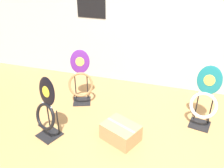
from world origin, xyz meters
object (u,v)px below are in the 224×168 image
toilet_seat_display_jazz_black (46,110)px  toilet_seat_display_purple_note (81,79)px  storage_box (121,132)px  toilet_seat_display_teal_sax (205,99)px

toilet_seat_display_jazz_black → toilet_seat_display_purple_note: bearing=84.7°
toilet_seat_display_purple_note → storage_box: size_ratio=1.52×
toilet_seat_display_teal_sax → toilet_seat_display_purple_note: (-1.88, 0.08, -0.02)m
toilet_seat_display_teal_sax → toilet_seat_display_jazz_black: toilet_seat_display_teal_sax is taller
toilet_seat_display_teal_sax → toilet_seat_display_purple_note: bearing=177.4°
toilet_seat_display_teal_sax → storage_box: bearing=-147.7°
toilet_seat_display_purple_note → storage_box: toilet_seat_display_purple_note is taller
toilet_seat_display_purple_note → storage_box: bearing=-40.1°
toilet_seat_display_jazz_black → storage_box: toilet_seat_display_jazz_black is taller
toilet_seat_display_purple_note → storage_box: (0.86, -0.73, -0.29)m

